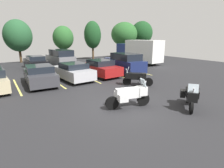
{
  "coord_description": "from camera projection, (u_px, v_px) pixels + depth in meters",
  "views": [
    {
      "loc": [
        -5.1,
        -6.88,
        3.42
      ],
      "look_at": [
        -0.11,
        0.74,
        1.01
      ],
      "focal_mm": 28.38,
      "sensor_mm": 36.0,
      "label": 1
    }
  ],
  "objects": [
    {
      "name": "motorcycle_third",
      "position": [
        137.0,
        77.0,
        12.75
      ],
      "size": [
        1.71,
        1.57,
        1.36
      ],
      "color": "black",
      "rests_on": "ground"
    },
    {
      "name": "tree_center_right",
      "position": [
        142.0,
        33.0,
        34.6
      ],
      "size": [
        4.18,
        4.18,
        6.46
      ],
      "color": "#4C3823",
      "rests_on": "ground"
    },
    {
      "name": "car_far_grey",
      "position": [
        60.0,
        58.0,
        20.78
      ],
      "size": [
        2.18,
        4.89,
        2.04
      ],
      "color": "slate",
      "rests_on": "ground"
    },
    {
      "name": "tree_far_right",
      "position": [
        93.0,
        35.0,
        27.27
      ],
      "size": [
        2.61,
        2.61,
        5.83
      ],
      "color": "#4C3823",
      "rests_on": "ground"
    },
    {
      "name": "car_navy",
      "position": [
        124.0,
        63.0,
        17.34
      ],
      "size": [
        2.15,
        4.9,
        1.94
      ],
      "color": "navy",
      "rests_on": "ground"
    },
    {
      "name": "motorcycle_second",
      "position": [
        190.0,
        96.0,
        8.67
      ],
      "size": [
        1.72,
        1.45,
        1.39
      ],
      "color": "black",
      "rests_on": "ground"
    },
    {
      "name": "tree_rear",
      "position": [
        63.0,
        38.0,
        25.7
      ],
      "size": [
        2.96,
        2.96,
        5.03
      ],
      "color": "#4C3823",
      "rests_on": "ground"
    },
    {
      "name": "ground",
      "position": [
        122.0,
        107.0,
        9.16
      ],
      "size": [
        44.0,
        44.0,
        0.1
      ],
      "primitive_type": "cube",
      "color": "#262628"
    },
    {
      "name": "car_far_black",
      "position": [
        36.0,
        63.0,
        19.53
      ],
      "size": [
        1.89,
        4.55,
        1.47
      ],
      "color": "black",
      "rests_on": "ground"
    },
    {
      "name": "motorcycle_touring",
      "position": [
        130.0,
        95.0,
        8.76
      ],
      "size": [
        2.31,
        1.04,
        1.43
      ],
      "color": "black",
      "rests_on": "ground"
    },
    {
      "name": "tree_center",
      "position": [
        124.0,
        34.0,
        31.64
      ],
      "size": [
        4.65,
        4.65,
        6.05
      ],
      "color": "#4C3823",
      "rests_on": "ground"
    },
    {
      "name": "parking_stripes",
      "position": [
        55.0,
        81.0,
        14.15
      ],
      "size": [
        16.59,
        5.13,
        0.01
      ],
      "color": "#EAE066",
      "rests_on": "ground"
    },
    {
      "name": "car_silver",
      "position": [
        73.0,
        71.0,
        14.51
      ],
      "size": [
        2.24,
        4.44,
        1.42
      ],
      "color": "#B7B7BC",
      "rests_on": "ground"
    },
    {
      "name": "car_red",
      "position": [
        99.0,
        68.0,
        16.13
      ],
      "size": [
        2.29,
        4.77,
        1.47
      ],
      "color": "maroon",
      "rests_on": "ground"
    },
    {
      "name": "car_charcoal",
      "position": [
        40.0,
        75.0,
        13.12
      ],
      "size": [
        2.11,
        4.62,
        1.46
      ],
      "color": "#38383D",
      "rests_on": "ground"
    },
    {
      "name": "tree_far_left",
      "position": [
        18.0,
        36.0,
        23.92
      ],
      "size": [
        3.66,
        3.66,
        5.75
      ],
      "color": "#4C3823",
      "rests_on": "ground"
    },
    {
      "name": "box_truck",
      "position": [
        139.0,
        51.0,
        23.6
      ],
      "size": [
        2.71,
        6.82,
        3.07
      ],
      "color": "navy",
      "rests_on": "ground"
    }
  ]
}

